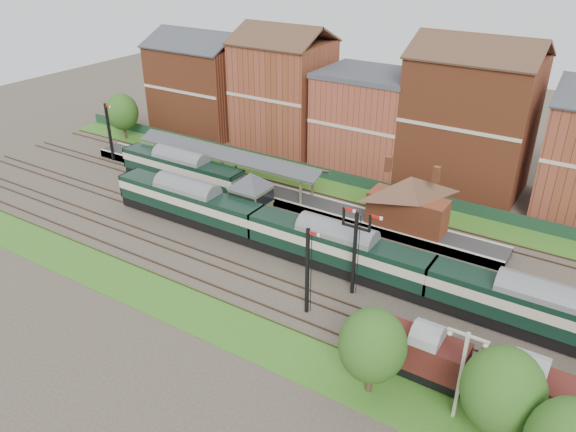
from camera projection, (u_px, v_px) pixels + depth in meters
The scene contains 21 objects.
ground at pixel (257, 244), 57.21m from camera, with size 160.00×160.00×0.00m, color #473D33.
grass_back at pixel (332, 188), 69.16m from camera, with size 90.00×4.50×0.06m, color #2D6619.
grass_front at pixel (177, 303), 48.22m from camera, with size 90.00×5.00×0.06m, color #2D6619.
fence at pixel (340, 177), 70.32m from camera, with size 90.00×0.12×1.50m, color #193823.
platform at pixel (270, 194), 66.64m from camera, with size 55.00×3.40×1.00m, color #2D2D2D.
signal_box at pixel (251, 197), 59.59m from camera, with size 5.40×5.40×6.00m.
brick_hut at pixel (316, 233), 56.70m from camera, with size 3.20×2.64×2.94m.
station_building at pixel (408, 201), 56.96m from camera, with size 8.10×8.10×5.90m.
canopy at pixel (229, 152), 67.61m from camera, with size 26.00×3.89×4.08m.
semaphore_bracket at pixel (355, 248), 47.47m from camera, with size 3.60×0.25×8.18m.
semaphore_platform_end at pixel (109, 131), 75.52m from camera, with size 1.23×0.25×8.00m.
semaphore_siding at pixel (308, 270), 45.28m from camera, with size 1.23×0.25×8.00m.
yard_lamp at pixel (462, 371), 35.35m from camera, with size 2.60×0.22×7.00m.
town_backdrop at pixel (366, 115), 72.74m from camera, with size 69.00×10.00×16.00m.
dmu_train at pixel (336, 248), 51.80m from camera, with size 54.09×2.84×4.16m.
platform_railcar at pixel (182, 169), 68.51m from camera, with size 17.40×2.74×4.01m.
goods_van_a at pixel (425, 354), 39.60m from camera, with size 5.82×2.52×3.53m.
goods_van_b at pixel (524, 390), 36.36m from camera, with size 6.30×2.73×3.82m.
tree_near at pixel (503, 391), 33.34m from camera, with size 4.98×4.98×7.20m.
tree_far at pixel (372, 345), 37.34m from camera, with size 4.62×4.62×6.74m.
tree_back at pixel (122, 112), 83.22m from camera, with size 4.71×4.71×6.88m.
Camera 1 is at (29.13, -40.00, 29.01)m, focal length 35.00 mm.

